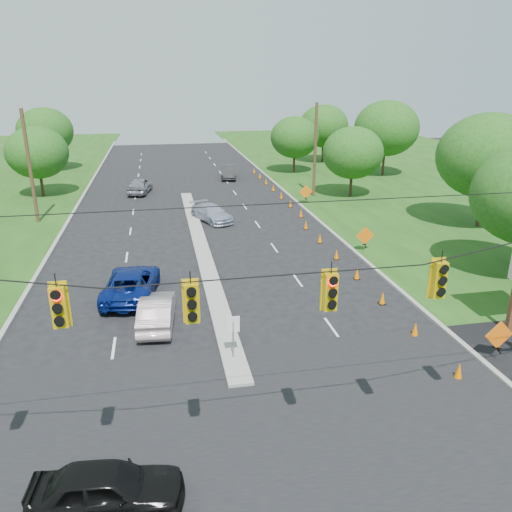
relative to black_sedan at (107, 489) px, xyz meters
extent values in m
plane|color=black|center=(4.49, 0.88, -0.71)|extent=(160.00, 160.00, 0.00)
cube|color=black|center=(4.49, 0.88, -0.71)|extent=(160.00, 14.00, 0.02)
cube|color=gray|center=(-5.61, 30.88, -0.71)|extent=(0.25, 110.00, 0.16)
cube|color=gray|center=(14.59, 30.88, -0.71)|extent=(0.25, 110.00, 0.16)
cube|color=gray|center=(4.49, 21.88, -0.71)|extent=(1.00, 34.00, 0.18)
cylinder|color=gray|center=(4.49, 6.88, 0.19)|extent=(0.06, 0.06, 1.80)
cube|color=white|center=(4.49, 6.88, 0.99)|extent=(0.55, 0.04, 0.70)
cylinder|color=black|center=(4.49, -0.12, 6.29)|extent=(24.00, 0.04, 0.04)
cube|color=#E3B80A|center=(-0.51, -0.12, 5.52)|extent=(0.34, 0.24, 1.00)
cube|color=#E3B80A|center=(2.49, -0.12, 5.34)|extent=(0.34, 0.24, 1.00)
cube|color=#E3B80A|center=(5.99, -0.12, 5.34)|extent=(0.34, 0.24, 1.00)
cube|color=#E3B80A|center=(8.99, -0.12, 5.43)|extent=(0.34, 0.24, 1.00)
cylinder|color=#422D1C|center=(-8.01, 30.88, 3.79)|extent=(0.28, 0.28, 9.00)
cylinder|color=#422D1C|center=(16.99, 35.88, 3.79)|extent=(0.28, 0.28, 9.00)
cone|color=#FA6E00|center=(12.95, 3.88, -0.36)|extent=(0.32, 0.32, 0.70)
cone|color=#FA6E00|center=(12.95, 7.38, -0.36)|extent=(0.32, 0.32, 0.70)
cone|color=#FA6E00|center=(12.95, 10.88, -0.36)|extent=(0.32, 0.32, 0.70)
cone|color=#FA6E00|center=(12.95, 14.38, -0.36)|extent=(0.32, 0.32, 0.70)
cone|color=#FA6E00|center=(12.95, 17.88, -0.36)|extent=(0.32, 0.32, 0.70)
cone|color=#FA6E00|center=(12.95, 21.38, -0.36)|extent=(0.32, 0.32, 0.70)
cone|color=#FA6E00|center=(12.95, 24.88, -0.36)|extent=(0.32, 0.32, 0.70)
cone|color=#FA6E00|center=(13.55, 28.38, -0.36)|extent=(0.32, 0.32, 0.70)
cone|color=#FA6E00|center=(13.55, 31.88, -0.36)|extent=(0.32, 0.32, 0.70)
cone|color=#FA6E00|center=(13.55, 35.38, -0.36)|extent=(0.32, 0.32, 0.70)
cone|color=#FA6E00|center=(13.55, 38.88, -0.36)|extent=(0.32, 0.32, 0.70)
cone|color=#FA6E00|center=(13.55, 42.38, -0.36)|extent=(0.32, 0.32, 0.70)
cone|color=#FA6E00|center=(13.55, 45.88, -0.36)|extent=(0.32, 0.32, 0.70)
cone|color=#FA6E00|center=(13.55, 49.38, -0.36)|extent=(0.32, 0.32, 0.70)
cube|color=black|center=(15.29, 4.88, -0.16)|extent=(0.06, 0.58, 0.26)
cube|color=black|center=(15.29, 4.88, -0.16)|extent=(0.06, 0.58, 0.26)
cube|color=orange|center=(15.29, 4.88, 0.44)|extent=(1.27, 0.05, 1.27)
cube|color=black|center=(15.29, 18.88, -0.16)|extent=(0.06, 0.58, 0.26)
cube|color=black|center=(15.29, 18.88, -0.16)|extent=(0.06, 0.58, 0.26)
cube|color=orange|center=(15.29, 18.88, 0.44)|extent=(1.27, 0.05, 1.27)
cube|color=black|center=(15.29, 32.88, -0.16)|extent=(0.06, 0.58, 0.26)
cube|color=black|center=(15.29, 32.88, -0.16)|extent=(0.06, 0.58, 0.26)
cube|color=orange|center=(15.29, 32.88, 0.44)|extent=(1.27, 0.05, 1.27)
cylinder|color=black|center=(-9.51, 40.88, 0.55)|extent=(0.28, 0.28, 2.52)
ellipsoid|color=#194C14|center=(-9.51, 40.88, 3.63)|extent=(5.88, 5.88, 5.04)
cylinder|color=black|center=(-11.51, 55.88, 0.73)|extent=(0.28, 0.28, 2.88)
ellipsoid|color=#194C14|center=(-11.51, 55.88, 4.25)|extent=(6.72, 6.72, 5.76)
cylinder|color=black|center=(26.49, 22.88, 0.91)|extent=(0.28, 0.28, 3.24)
ellipsoid|color=#194C14|center=(26.49, 22.88, 4.87)|extent=(7.56, 7.56, 6.48)
cylinder|color=black|center=(20.49, 34.88, 0.55)|extent=(0.28, 0.28, 2.52)
ellipsoid|color=#194C14|center=(20.49, 34.88, 3.63)|extent=(5.88, 5.88, 5.04)
cylinder|color=black|center=(28.49, 44.88, 0.91)|extent=(0.28, 0.28, 3.24)
ellipsoid|color=#194C14|center=(28.49, 44.88, 4.87)|extent=(7.56, 7.56, 6.48)
cylinder|color=black|center=(24.49, 55.88, 0.73)|extent=(0.28, 0.28, 2.88)
ellipsoid|color=#194C14|center=(24.49, 55.88, 4.25)|extent=(6.72, 6.72, 5.76)
cylinder|color=black|center=(18.49, 48.88, 0.55)|extent=(0.28, 0.28, 2.52)
ellipsoid|color=#194C14|center=(18.49, 48.88, 3.63)|extent=(5.88, 5.88, 5.04)
imported|color=black|center=(0.00, 0.00, 0.00)|extent=(4.28, 2.03, 1.41)
imported|color=#B39D9D|center=(1.42, 10.79, 0.02)|extent=(1.94, 4.53, 1.45)
imported|color=navy|center=(0.10, 14.37, 0.07)|extent=(3.25, 5.89, 1.56)
imported|color=#989DB4|center=(5.98, 28.61, -0.03)|extent=(3.62, 5.04, 1.36)
imported|color=slate|center=(-0.05, 40.50, 0.10)|extent=(2.78, 5.03, 1.62)
imported|color=#2A2A2A|center=(10.01, 46.76, 0.07)|extent=(2.29, 4.92, 1.56)
camera|label=1|loc=(1.92, -11.12, 10.44)|focal=35.00mm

